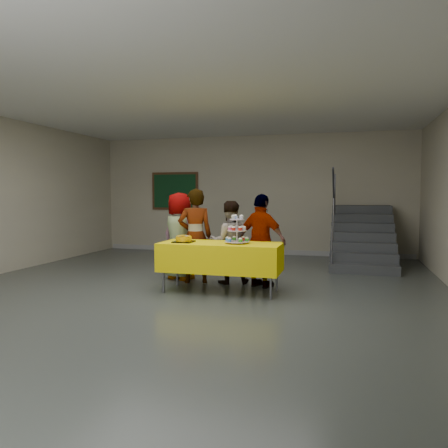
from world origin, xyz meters
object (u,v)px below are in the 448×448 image
Objects in this scene: cupcake_stand at (237,232)px; bear_cake at (184,239)px; schoolchild_c at (229,242)px; noticeboard at (175,191)px; schoolchild_b at (195,236)px; staircase at (362,241)px; bake_table at (221,256)px; schoolchild_a at (180,236)px; schoolchild_d at (262,241)px.

cupcake_stand reaches higher than bear_cake.
schoolchild_c is 4.59m from noticeboard.
schoolchild_b is 0.67× the size of staircase.
bake_table is at bearing -121.80° from staircase.
bear_cake is at bearing 32.72° from schoolchild_c.
schoolchild_a is at bearing -54.32° from schoolchild_b.
schoolchild_c is (0.54, 0.75, -0.12)m from bear_cake.
noticeboard is at bearing 122.32° from cupcake_stand.
bake_table is at bearing 176.06° from cupcake_stand.
staircase is at bearing -116.90° from schoolchild_a.
schoolchild_c is at bearing -56.27° from noticeboard.
staircase is 4.96m from noticeboard.
staircase is (2.26, 2.91, -0.22)m from schoolchild_c.
bear_cake is 0.23× the size of schoolchild_a.
schoolchild_d is 1.18× the size of noticeboard.
cupcake_stand is at bearing 3.87° from bear_cake.
schoolchild_d reaches higher than cupcake_stand.
schoolchild_a is 1.57m from schoolchild_d.
bake_table is 0.65m from bear_cake.
bear_cake is (-0.85, -0.06, -0.11)m from cupcake_stand.
schoolchild_c is (0.58, 0.10, -0.10)m from schoolchild_b.
noticeboard is (-2.54, 4.41, 1.04)m from bake_table.
cupcake_stand reaches higher than bake_table.
noticeboard reaches higher than staircase.
schoolchild_d is (0.55, 0.50, 0.21)m from bake_table.
schoolchild_a is 1.19× the size of noticeboard.
bake_table is 1.33× the size of schoolchild_c.
bear_cake is at bearing 137.51° from schoolchild_a.
bake_table is 4.21m from staircase.
bear_cake is 0.93m from schoolchild_c.
bear_cake is at bearing -66.44° from noticeboard.
schoolchild_b is at bearing 20.78° from schoolchild_d.
staircase is 1.85× the size of noticeboard.
schoolchild_d is (0.59, -0.17, 0.06)m from schoolchild_c.
cupcake_stand is 1.24× the size of bear_cake.
schoolchild_d is 0.64× the size of staircase.
bake_table is 1.21× the size of schoolchild_a.
bear_cake is 0.23× the size of schoolchild_d.
cupcake_stand is 0.86m from bear_cake.
noticeboard reaches higher than bear_cake.
schoolchild_b reaches higher than bake_table.
schoolchild_c is at bearing 113.85° from cupcake_stand.
staircase is (2.22, 3.58, -0.07)m from bake_table.
noticeboard reaches higher than schoolchild_b.
schoolchild_a is 1.10× the size of schoolchild_c.
noticeboard is at bearing 113.56° from bear_cake.
staircase reaches higher than schoolchild_a.
noticeboard is at bearing -27.74° from schoolchild_d.
bear_cake is 4.62m from staircase.
bake_table is 1.45× the size of noticeboard.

